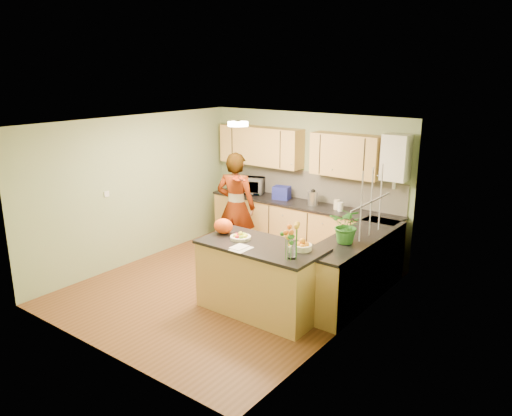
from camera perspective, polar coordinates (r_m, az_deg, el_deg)
The scene contains 28 objects.
floor at distance 7.73m, azimuth -3.31°, elevation -9.09°, with size 4.50×4.50×0.00m, color brown.
ceiling at distance 7.06m, azimuth -3.63°, elevation 9.68°, with size 4.00×4.50×0.02m, color silver.
wall_back at distance 9.07m, azimuth 5.78°, elevation 2.95°, with size 4.00×0.02×2.50m, color #8FA072.
wall_front at distance 5.85m, azimuth -17.91°, elevation -4.90°, with size 4.00×0.02×2.50m, color #8FA072.
wall_left at distance 8.69m, azimuth -13.58°, elevation 2.02°, with size 0.02×4.50×2.50m, color #8FA072.
wall_right at distance 6.24m, azimuth 10.70°, elevation -3.12°, with size 0.02×4.50×2.50m, color #8FA072.
back_counter at distance 8.98m, azimuth 5.19°, elevation -2.33°, with size 3.64×0.62×0.94m.
right_counter at distance 7.35m, azimuth 11.28°, elevation -6.71°, with size 0.62×2.24×0.94m.
splashback at distance 9.02m, azimuth 6.26°, elevation 2.54°, with size 3.60×0.02×0.52m, color beige.
upper_cabinets at distance 8.91m, azimuth 4.34°, elevation 6.68°, with size 3.20×0.34×0.70m.
boiler at distance 8.07m, azimuth 15.71°, elevation 5.55°, with size 0.40×0.30×0.86m.
window_right at distance 6.68m, azimuth 13.08°, elevation 0.68°, with size 0.01×1.30×1.05m.
light_switch at distance 8.31m, azimuth -16.71°, elevation 1.54°, with size 0.02×0.09×0.09m, color white.
ceiling_lamp at distance 7.29m, azimuth -2.08°, elevation 9.59°, with size 0.30×0.30×0.07m.
peninsula_island at distance 6.84m, azimuth 0.57°, elevation -8.00°, with size 1.69×0.87×0.97m.
fruit_dish at distance 6.85m, azimuth -1.78°, elevation -3.25°, with size 0.29×0.29×0.10m.
orange_bowl at distance 6.47m, azimuth 5.31°, elevation -4.27°, with size 0.25×0.25×0.15m.
flower_vase at distance 6.09m, azimuth 4.14°, elevation -2.88°, with size 0.27×0.27×0.49m.
orange_bag at distance 7.07m, azimuth -3.75°, elevation -2.08°, with size 0.29×0.24×0.22m, color #DF4912.
papers at distance 6.49m, azimuth -1.71°, elevation -4.66°, with size 0.21×0.28×0.01m, color white.
violinist at distance 8.57m, azimuth -2.30°, elevation 0.16°, with size 0.69×0.45×1.89m, color tan.
violin at distance 8.15m, azimuth -2.23°, elevation 3.44°, with size 0.60×0.24×0.12m, color #4A0A04, non-canonical shape.
microwave at distance 9.48m, azimuth -0.75°, elevation 2.60°, with size 0.54×0.37×0.30m, color white.
blue_box at distance 9.07m, azimuth 2.95°, elevation 1.76°, with size 0.29×0.22×0.24m, color navy.
kettle at distance 8.70m, azimuth 6.51°, elevation 1.19°, with size 0.17×0.17×0.33m.
jar_cream at distance 8.50m, azimuth 9.23°, elevation 0.40°, with size 0.11×0.11×0.17m, color beige.
jar_white at distance 8.41m, azimuth 9.62°, elevation 0.15°, with size 0.10×0.10×0.15m, color white.
potted_plant at distance 6.83m, azimuth 10.42°, elevation -1.95°, with size 0.46×0.40×0.51m, color #317828.
Camera 1 is at (4.57, -5.34, 3.22)m, focal length 35.00 mm.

